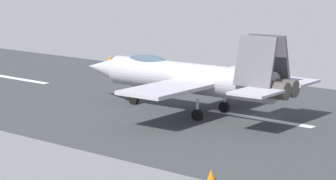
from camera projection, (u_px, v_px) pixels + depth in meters
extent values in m
plane|color=slate|center=(263.00, 119.00, 46.32)|extent=(400.00, 400.00, 0.00)
cube|color=#373A3A|center=(263.00, 119.00, 46.32)|extent=(240.00, 26.00, 0.02)
cube|color=white|center=(259.00, 118.00, 46.54)|extent=(8.00, 0.70, 0.00)
cube|color=white|center=(17.00, 79.00, 62.55)|extent=(8.00, 0.70, 0.00)
cylinder|color=#AEA9B2|center=(189.00, 78.00, 47.83)|extent=(12.93, 2.62, 2.04)
cone|color=#AEA9B2|center=(103.00, 68.00, 52.57)|extent=(3.04, 1.87, 1.74)
ellipsoid|color=#3F5160|center=(148.00, 62.00, 49.87)|extent=(3.65, 1.26, 1.10)
cylinder|color=#47423D|center=(271.00, 90.00, 43.45)|extent=(2.25, 1.20, 1.10)
cylinder|color=#47423D|center=(280.00, 87.00, 44.31)|extent=(2.25, 1.20, 1.10)
cube|color=#AEA9B2|center=(166.00, 89.00, 44.19)|extent=(3.66, 5.93, 0.24)
cube|color=#AEA9B2|center=(233.00, 74.00, 50.30)|extent=(3.66, 5.93, 0.24)
cube|color=#AEA9B2|center=(256.00, 92.00, 41.99)|extent=(2.52, 2.90, 0.16)
cube|color=#AEA9B2|center=(294.00, 82.00, 45.73)|extent=(2.52, 2.90, 0.16)
cube|color=#5A575C|center=(255.00, 61.00, 43.47)|extent=(2.64, 1.06, 3.14)
cube|color=#5A575C|center=(270.00, 58.00, 44.87)|extent=(2.64, 1.06, 3.14)
cylinder|color=silver|center=(134.00, 95.00, 51.10)|extent=(0.18, 0.18, 1.40)
cylinder|color=black|center=(134.00, 99.00, 51.15)|extent=(0.77, 0.33, 0.76)
cylinder|color=silver|center=(197.00, 110.00, 45.80)|extent=(0.18, 0.18, 1.40)
cylinder|color=black|center=(197.00, 115.00, 45.86)|extent=(0.77, 0.33, 0.76)
cylinder|color=silver|center=(224.00, 103.00, 48.30)|extent=(0.18, 0.18, 1.40)
cylinder|color=black|center=(224.00, 107.00, 48.36)|extent=(0.77, 0.33, 0.76)
cube|color=#1E2338|center=(110.00, 69.00, 65.35)|extent=(0.24, 0.36, 0.89)
cube|color=orange|center=(110.00, 62.00, 65.23)|extent=(0.46, 0.31, 0.61)
sphere|color=tan|center=(110.00, 57.00, 65.15)|extent=(0.22, 0.22, 0.22)
cylinder|color=orange|center=(108.00, 62.00, 65.42)|extent=(0.10, 0.10, 0.57)
cylinder|color=orange|center=(113.00, 63.00, 65.07)|extent=(0.10, 0.10, 0.57)
cone|color=orange|center=(211.00, 175.00, 33.20)|extent=(0.44, 0.44, 0.55)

